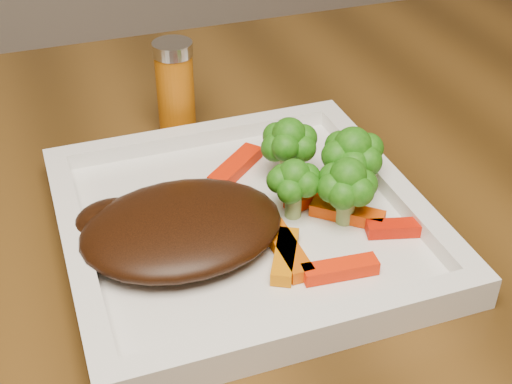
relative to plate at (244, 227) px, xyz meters
name	(u,v)px	position (x,y,z in m)	size (l,w,h in m)	color
plate	(244,227)	(0.00, 0.00, 0.00)	(0.27, 0.27, 0.01)	white
steak	(182,228)	(-0.05, -0.01, 0.02)	(0.15, 0.12, 0.03)	black
broccoli_0	(289,142)	(0.05, 0.04, 0.04)	(0.05, 0.05, 0.07)	#105E0F
broccoli_1	(352,160)	(0.09, 0.01, 0.04)	(0.06, 0.06, 0.06)	#3B7213
broccoli_2	(347,189)	(0.07, -0.03, 0.04)	(0.05, 0.05, 0.06)	#376A11
broccoli_3	(294,182)	(0.04, -0.01, 0.04)	(0.05, 0.05, 0.06)	#387814
carrot_0	(340,269)	(0.04, -0.08, 0.01)	(0.05, 0.01, 0.01)	red
carrot_1	(400,228)	(0.10, -0.05, 0.01)	(0.05, 0.01, 0.01)	red
carrot_2	(287,250)	(0.02, -0.05, 0.01)	(0.06, 0.02, 0.01)	#D05203
carrot_3	(349,166)	(0.11, 0.04, 0.01)	(0.05, 0.01, 0.01)	#C83E03
carrot_4	(236,166)	(0.02, 0.07, 0.01)	(0.06, 0.02, 0.01)	red
carrot_5	(347,213)	(0.08, -0.02, 0.01)	(0.06, 0.02, 0.01)	#DD3E03
carrot_6	(312,196)	(0.06, 0.01, 0.01)	(0.05, 0.01, 0.01)	#F23103
spice_shaker	(175,89)	(-0.01, 0.17, 0.04)	(0.03, 0.03, 0.09)	#B25A09
carrot_7	(285,256)	(0.01, -0.06, 0.01)	(0.05, 0.01, 0.01)	orange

